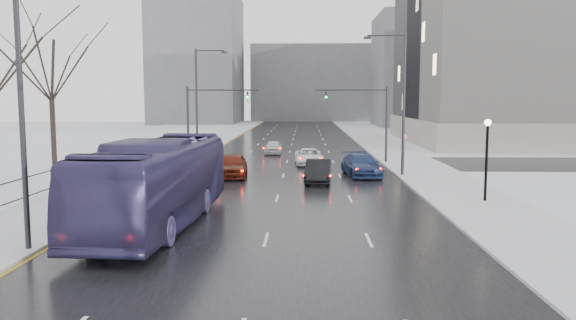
# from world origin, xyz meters

# --- Properties ---
(road) EXTENTS (16.00, 150.00, 0.04)m
(road) POSITION_xyz_m (0.00, 60.00, 0.02)
(road) COLOR black
(road) RESTS_ON ground
(cross_road) EXTENTS (130.00, 10.00, 0.04)m
(cross_road) POSITION_xyz_m (0.00, 48.00, 0.02)
(cross_road) COLOR black
(cross_road) RESTS_ON ground
(sidewalk_left) EXTENTS (5.00, 150.00, 0.16)m
(sidewalk_left) POSITION_xyz_m (-10.50, 60.00, 0.08)
(sidewalk_left) COLOR silver
(sidewalk_left) RESTS_ON ground
(sidewalk_right) EXTENTS (5.00, 150.00, 0.16)m
(sidewalk_right) POSITION_xyz_m (10.50, 60.00, 0.08)
(sidewalk_right) COLOR silver
(sidewalk_right) RESTS_ON ground
(park_strip) EXTENTS (14.00, 150.00, 0.12)m
(park_strip) POSITION_xyz_m (-20.00, 60.00, 0.06)
(park_strip) COLOR white
(park_strip) RESTS_ON ground
(tree_park_e) EXTENTS (9.45, 9.45, 13.50)m
(tree_park_e) POSITION_xyz_m (-18.20, 44.00, 0.00)
(tree_park_e) COLOR black
(tree_park_e) RESTS_ON ground
(iron_fence) EXTENTS (0.06, 70.00, 1.30)m
(iron_fence) POSITION_xyz_m (-13.00, 30.00, 0.91)
(iron_fence) COLOR black
(iron_fence) RESTS_ON sidewalk_left
(streetlight_r_mid) EXTENTS (2.95, 0.25, 10.00)m
(streetlight_r_mid) POSITION_xyz_m (8.17, 40.00, 5.62)
(streetlight_r_mid) COLOR #2D2D33
(streetlight_r_mid) RESTS_ON ground
(streetlight_l_near) EXTENTS (2.95, 0.25, 10.00)m
(streetlight_l_near) POSITION_xyz_m (-8.17, 20.00, 5.62)
(streetlight_l_near) COLOR #2D2D33
(streetlight_l_near) RESTS_ON ground
(streetlight_l_far) EXTENTS (2.95, 0.25, 10.00)m
(streetlight_l_far) POSITION_xyz_m (-8.17, 52.00, 5.62)
(streetlight_l_far) COLOR #2D2D33
(streetlight_l_far) RESTS_ON ground
(lamppost_r_mid) EXTENTS (0.36, 0.36, 4.28)m
(lamppost_r_mid) POSITION_xyz_m (11.00, 30.00, 2.94)
(lamppost_r_mid) COLOR black
(lamppost_r_mid) RESTS_ON sidewalk_right
(mast_signal_right) EXTENTS (6.10, 0.33, 6.50)m
(mast_signal_right) POSITION_xyz_m (7.33, 48.00, 4.11)
(mast_signal_right) COLOR #2D2D33
(mast_signal_right) RESTS_ON ground
(mast_signal_left) EXTENTS (6.10, 0.33, 6.50)m
(mast_signal_left) POSITION_xyz_m (-7.33, 48.00, 4.11)
(mast_signal_left) COLOR #2D2D33
(mast_signal_left) RESTS_ON ground
(no_uturn_sign) EXTENTS (0.60, 0.06, 2.70)m
(no_uturn_sign) POSITION_xyz_m (9.20, 44.00, 2.30)
(no_uturn_sign) COLOR #2D2D33
(no_uturn_sign) RESTS_ON sidewalk_right
(civic_building) EXTENTS (41.00, 31.00, 24.80)m
(civic_building) POSITION_xyz_m (35.00, 72.00, 11.21)
(civic_building) COLOR gray
(civic_building) RESTS_ON ground
(bldg_far_right) EXTENTS (24.00, 20.00, 22.00)m
(bldg_far_right) POSITION_xyz_m (28.00, 115.00, 11.00)
(bldg_far_right) COLOR slate
(bldg_far_right) RESTS_ON ground
(bldg_far_left) EXTENTS (18.00, 22.00, 28.00)m
(bldg_far_left) POSITION_xyz_m (-22.00, 125.00, 14.00)
(bldg_far_left) COLOR slate
(bldg_far_left) RESTS_ON ground
(bldg_far_center) EXTENTS (30.00, 18.00, 18.00)m
(bldg_far_center) POSITION_xyz_m (4.00, 140.00, 9.00)
(bldg_far_center) COLOR slate
(bldg_far_center) RESTS_ON ground
(bus) EXTENTS (3.76, 13.60, 3.75)m
(bus) POSITION_xyz_m (-4.80, 24.45, 1.92)
(bus) COLOR #3D3669
(bus) RESTS_ON road
(sedan_center_near) EXTENTS (2.27, 5.03, 1.68)m
(sedan_center_near) POSITION_xyz_m (-3.50, 39.16, 0.88)
(sedan_center_near) COLOR #5E1D10
(sedan_center_near) RESTS_ON road
(sedan_right_near) EXTENTS (1.88, 4.65, 1.50)m
(sedan_right_near) POSITION_xyz_m (2.39, 36.84, 0.79)
(sedan_right_near) COLOR black
(sedan_right_near) RESTS_ON road
(sedan_right_cross) EXTENTS (2.47, 4.91, 1.33)m
(sedan_right_cross) POSITION_xyz_m (1.88, 46.67, 0.71)
(sedan_right_cross) COLOR white
(sedan_right_cross) RESTS_ON road
(sedan_right_far) EXTENTS (2.84, 5.56, 1.55)m
(sedan_right_far) POSITION_xyz_m (5.52, 40.13, 0.81)
(sedan_right_far) COLOR navy
(sedan_right_far) RESTS_ON road
(sedan_center_far) EXTENTS (1.66, 3.98, 1.35)m
(sedan_center_far) POSITION_xyz_m (-1.56, 55.54, 0.71)
(sedan_center_far) COLOR silver
(sedan_center_far) RESTS_ON road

